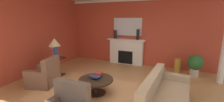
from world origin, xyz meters
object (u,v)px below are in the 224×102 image
Objects in this scene: sofa at (165,99)px; vase_mantel_left at (115,34)px; coffee_table at (96,83)px; potted_plant at (195,64)px; side_table at (56,66)px; vase_on_side_table at (56,54)px; mantel_mirror at (127,27)px; vase_tall_corner at (177,66)px; table_lamp at (55,44)px; fireplace at (126,52)px; vase_mantel_right at (138,34)px; armchair_near_window at (44,76)px.

sofa is 4.24m from vase_mantel_left.
coffee_table is 1.20× the size of potted_plant.
side_table is (-2.07, 0.63, 0.06)m from coffee_table.
potted_plant is at bearing 24.49° from vase_on_side_table.
mantel_mirror is 3.40m from vase_on_side_table.
potted_plant is at bearing -18.87° from vase_tall_corner.
mantel_mirror is at bearing 120.98° from sofa.
table_lamp is 5.28m from potted_plant.
vase_tall_corner is at bearing 29.81° from vase_on_side_table.
fireplace is at bearing 52.16° from table_lamp.
coffee_table is (0.12, -3.26, -1.43)m from mantel_mirror.
fireplace is 1.80× the size of coffee_table.
vase_mantel_right is at bearing 0.00° from vase_mantel_left.
table_lamp is at bearing -135.44° from vase_mantel_right.
table_lamp is (-0.26, 0.82, 0.92)m from armchair_near_window.
table_lamp is at bearing 107.54° from armchair_near_window.
armchair_near_window is at bearing -174.10° from coffee_table.
side_table reaches higher than coffee_table.
potted_plant is at bearing 22.62° from side_table.
fireplace is at bearing 92.14° from coffee_table.
vase_mantel_right is 1.10m from vase_mantel_left.
vase_on_side_table is (-4.08, -2.34, 0.63)m from vase_tall_corner.
armchair_near_window reaches higher than coffee_table.
side_table is at bearing 169.69° from sofa.
vase_on_side_table is at bearing -124.39° from fireplace.
vase_on_side_table reaches higher than armchair_near_window.
coffee_table is at bearing -16.86° from side_table.
mantel_mirror is 1.41× the size of armchair_near_window.
vase_mantel_right is 2.55m from potted_plant.
fireplace reaches higher than coffee_table.
side_table is at bearing -126.55° from mantel_mirror.
side_table is at bearing 163.14° from coffee_table.
armchair_near_window is 2.04× the size of vase_mantel_right.
vase_on_side_table is at bearing 165.20° from coffee_table.
table_lamp reaches higher than side_table.
armchair_near_window is at bearing -116.18° from mantel_mirror.
sofa is 2.24× the size of armchair_near_window.
sofa is at bearing -10.31° from table_lamp.
potted_plant is (0.60, -0.21, 0.21)m from vase_tall_corner.
side_table is 3.67m from vase_mantel_right.
vase_tall_corner is at bearing 27.66° from table_lamp.
table_lamp is at bearing -157.38° from potted_plant.
side_table is at bearing -135.44° from vase_mantel_right.
fireplace is 3.21m from vase_on_side_table.
potted_plant is (4.68, 2.13, -0.42)m from vase_on_side_table.
potted_plant is at bearing 31.73° from armchair_near_window.
potted_plant is at bearing -12.27° from mantel_mirror.
coffee_table is 2.11× the size of vase_mantel_right.
vase_mantel_left is (1.25, 2.59, 0.50)m from vase_on_side_table.
vase_mantel_left is (-0.55, -0.05, 0.83)m from fireplace.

